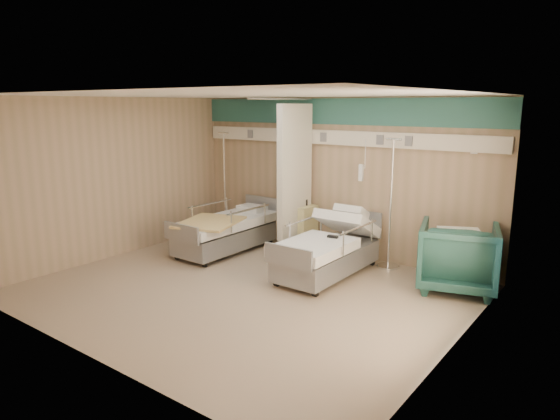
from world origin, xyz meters
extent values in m
cube|color=gray|center=(0.00, 0.00, 0.00)|extent=(6.00, 5.00, 0.00)
cube|color=tan|center=(0.00, 2.50, 1.40)|extent=(6.00, 0.04, 2.80)
cube|color=tan|center=(0.00, -2.50, 1.40)|extent=(6.00, 0.04, 2.80)
cube|color=tan|center=(-3.00, 0.00, 1.40)|extent=(0.04, 5.00, 2.80)
cube|color=tan|center=(3.00, 0.00, 1.40)|extent=(0.04, 5.00, 2.80)
cube|color=white|center=(0.00, 0.00, 2.80)|extent=(6.00, 5.00, 0.04)
cube|color=#2B665F|center=(0.00, 2.48, 2.55)|extent=(6.00, 0.04, 0.45)
cube|color=silver|center=(0.00, 2.45, 2.10)|extent=(5.88, 0.08, 0.25)
cylinder|color=silver|center=(-0.50, 1.60, 2.76)|extent=(0.03, 1.80, 0.03)
cube|color=silver|center=(-0.50, 1.95, 1.51)|extent=(0.12, 0.90, 2.35)
cube|color=#DAD188|center=(-0.55, 2.20, 0.42)|extent=(0.50, 0.48, 0.85)
imported|color=#1B453E|center=(2.45, 1.90, 0.50)|extent=(1.34, 1.36, 1.00)
cube|color=white|center=(2.45, 1.91, 1.04)|extent=(0.75, 0.72, 0.07)
cylinder|color=silver|center=(1.21, 2.25, 0.02)|extent=(0.38, 0.38, 0.03)
cylinder|color=silver|center=(1.21, 2.25, 1.06)|extent=(0.03, 0.03, 2.13)
cylinder|color=silver|center=(1.21, 2.25, 2.13)|extent=(0.26, 0.03, 0.03)
cylinder|color=silver|center=(-2.25, 2.00, 0.02)|extent=(0.38, 0.38, 0.03)
cylinder|color=silver|center=(-2.25, 2.00, 1.06)|extent=(0.03, 0.03, 2.13)
cylinder|color=silver|center=(-2.25, 2.00, 2.13)|extent=(0.26, 0.03, 0.03)
cube|color=black|center=(0.69, 1.30, 0.65)|extent=(0.18, 0.11, 0.04)
cube|color=#D9B66F|center=(-1.54, 0.84, 0.65)|extent=(1.23, 1.39, 0.04)
cube|color=black|center=(-0.55, 2.22, 0.91)|extent=(0.23, 0.16, 0.11)
cylinder|color=white|center=(-0.62, 2.28, 0.91)|extent=(0.10, 0.10, 0.12)
camera|label=1|loc=(4.55, -5.22, 2.67)|focal=32.00mm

